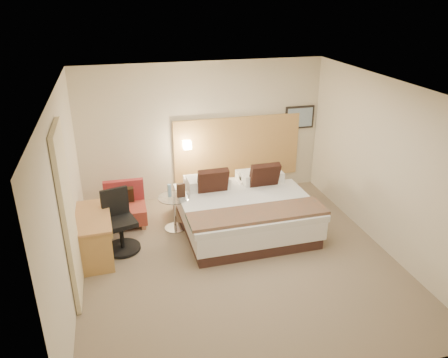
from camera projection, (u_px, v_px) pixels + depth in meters
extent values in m
cube|color=#7C6B54|center=(238.00, 260.00, 6.87)|extent=(4.80, 5.00, 0.02)
cube|color=white|center=(240.00, 88.00, 5.78)|extent=(4.80, 5.00, 0.02)
cube|color=beige|center=(203.00, 131.00, 8.55)|extent=(4.80, 0.02, 2.70)
cube|color=beige|center=(314.00, 286.00, 4.10)|extent=(4.80, 0.02, 2.70)
cube|color=beige|center=(64.00, 200.00, 5.77)|extent=(0.02, 5.00, 2.70)
cube|color=beige|center=(385.00, 166.00, 6.88)|extent=(0.02, 5.00, 2.70)
cube|color=tan|center=(238.00, 148.00, 8.84)|extent=(2.60, 0.04, 1.30)
cube|color=black|center=(300.00, 117.00, 8.93)|extent=(0.62, 0.03, 0.47)
cube|color=#758DA2|center=(300.00, 118.00, 8.91)|extent=(0.54, 0.01, 0.39)
cylinder|color=white|center=(186.00, 144.00, 8.47)|extent=(0.02, 0.12, 0.02)
cube|color=#FFEDC6|center=(187.00, 145.00, 8.42)|extent=(0.15, 0.15, 0.15)
cube|color=beige|center=(68.00, 217.00, 5.61)|extent=(0.06, 0.90, 2.42)
cylinder|color=#9ACBEE|center=(169.00, 190.00, 7.50)|extent=(0.07, 0.07, 0.22)
cube|color=black|center=(181.00, 190.00, 7.48)|extent=(0.15, 0.06, 0.25)
cube|color=#39211C|center=(243.00, 222.00, 7.77)|extent=(2.10, 2.10, 0.19)
cube|color=white|center=(244.00, 210.00, 7.67)|extent=(2.17, 2.17, 0.32)
cube|color=silver|center=(249.00, 206.00, 7.32)|extent=(2.22, 1.57, 0.11)
cube|color=white|center=(205.00, 182.00, 8.14)|extent=(0.75, 0.42, 0.19)
cube|color=white|center=(257.00, 176.00, 8.39)|extent=(0.75, 0.42, 0.19)
cube|color=white|center=(208.00, 182.00, 7.85)|extent=(0.75, 0.42, 0.19)
cube|color=white|center=(262.00, 176.00, 8.10)|extent=(0.75, 0.42, 0.19)
cube|color=black|center=(213.00, 183.00, 7.64)|extent=(0.54, 0.30, 0.55)
cube|color=black|center=(264.00, 177.00, 7.87)|extent=(0.54, 0.30, 0.55)
cube|color=#BC5026|center=(258.00, 214.00, 6.91)|extent=(2.25, 0.62, 0.05)
cube|color=#B67756|center=(111.00, 231.00, 7.60)|extent=(0.07, 0.07, 0.09)
cube|color=tan|center=(144.00, 227.00, 7.73)|extent=(0.07, 0.07, 0.09)
cube|color=#A6884E|center=(111.00, 217.00, 8.05)|extent=(0.07, 0.07, 0.09)
cube|color=#AB8650|center=(142.00, 214.00, 8.18)|extent=(0.07, 0.07, 0.09)
cube|color=#963528|center=(126.00, 213.00, 7.82)|extent=(0.72, 0.63, 0.27)
cube|color=maroon|center=(124.00, 191.00, 7.92)|extent=(0.72, 0.11, 0.40)
cube|color=black|center=(124.00, 196.00, 7.85)|extent=(0.34, 0.17, 0.35)
cylinder|color=silver|center=(175.00, 228.00, 7.76)|extent=(0.40, 0.40, 0.02)
cylinder|color=silver|center=(175.00, 213.00, 7.64)|extent=(0.05, 0.05, 0.58)
cylinder|color=white|center=(174.00, 197.00, 7.52)|extent=(0.59, 0.59, 0.01)
cube|color=#BE824A|center=(92.00, 217.00, 6.70)|extent=(0.58, 1.17, 0.04)
cube|color=#B58646|center=(96.00, 255.00, 6.37)|extent=(0.48, 0.06, 0.68)
cube|color=#B98048|center=(94.00, 221.00, 7.32)|extent=(0.48, 0.06, 0.68)
cube|color=#B18E45|center=(96.00, 221.00, 6.75)|extent=(0.48, 1.09, 0.10)
cylinder|color=black|center=(123.00, 248.00, 7.12)|extent=(0.70, 0.70, 0.04)
cylinder|color=black|center=(122.00, 235.00, 7.02)|extent=(0.08, 0.08, 0.44)
cube|color=black|center=(120.00, 222.00, 6.92)|extent=(0.56, 0.56, 0.08)
cube|color=black|center=(115.00, 202.00, 6.98)|extent=(0.44, 0.17, 0.46)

